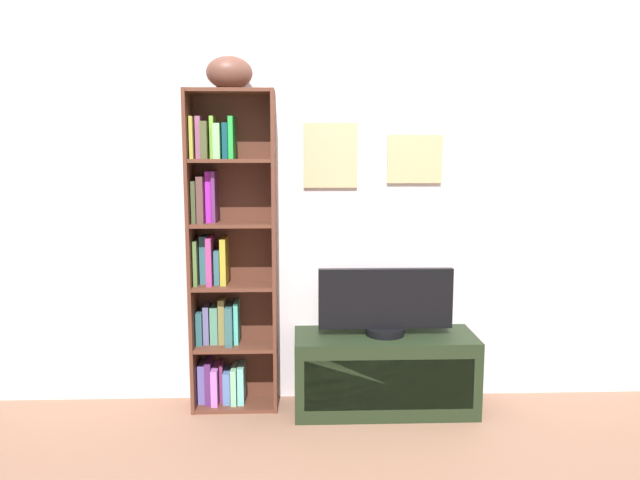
% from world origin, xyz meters
% --- Properties ---
extents(back_wall, '(4.80, 0.08, 2.37)m').
position_xyz_m(back_wall, '(0.00, 1.13, 1.19)').
color(back_wall, silver).
rests_on(back_wall, ground).
extents(bookshelf, '(0.49, 0.25, 1.82)m').
position_xyz_m(bookshelf, '(-0.60, 1.00, 0.85)').
color(bookshelf, '#562E20').
rests_on(bookshelf, ground).
extents(football, '(0.28, 0.23, 0.18)m').
position_xyz_m(football, '(-0.55, 0.98, 1.91)').
color(football, brown).
rests_on(football, bookshelf).
extents(tv_stand, '(1.03, 0.40, 0.45)m').
position_xyz_m(tv_stand, '(0.31, 0.90, 0.22)').
color(tv_stand, black).
rests_on(tv_stand, ground).
extents(television, '(0.76, 0.22, 0.38)m').
position_xyz_m(television, '(0.31, 0.90, 0.64)').
color(television, black).
rests_on(television, tv_stand).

